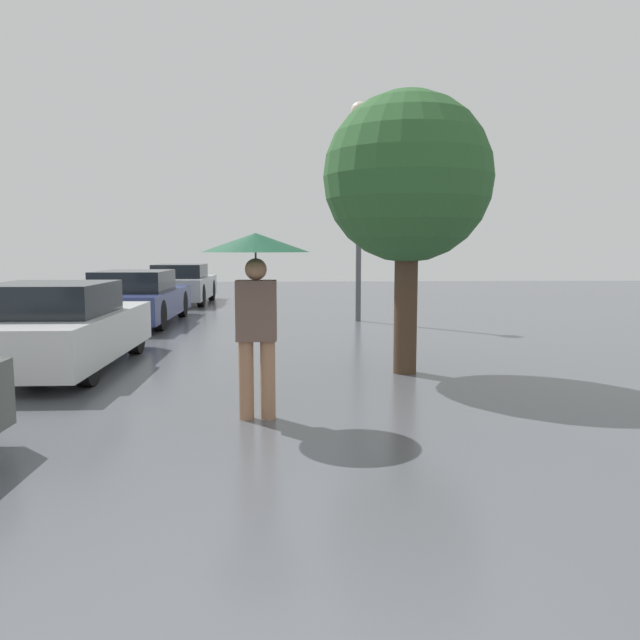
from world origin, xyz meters
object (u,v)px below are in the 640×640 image
(street_lamp, at_px, (359,172))
(tree, at_px, (408,180))
(parked_car_farthest, at_px, (181,285))
(parked_car_second, at_px, (56,328))
(pedestrian, at_px, (256,272))
(parked_car_third, at_px, (136,299))

(street_lamp, bearing_deg, tree, -90.14)
(tree, bearing_deg, street_lamp, 89.86)
(parked_car_farthest, bearing_deg, parked_car_second, -89.68)
(pedestrian, distance_m, street_lamp, 8.87)
(pedestrian, xyz_separation_m, street_lamp, (1.93, 8.43, 1.97))
(pedestrian, relative_size, street_lamp, 0.37)
(parked_car_third, relative_size, tree, 1.15)
(pedestrian, bearing_deg, tree, 49.64)
(parked_car_third, relative_size, street_lamp, 0.87)
(parked_car_second, xyz_separation_m, parked_car_farthest, (-0.06, 10.64, 0.00))
(parked_car_second, height_order, parked_car_third, parked_car_second)
(parked_car_third, xyz_separation_m, parked_car_farthest, (0.12, 5.23, 0.01))
(parked_car_second, bearing_deg, street_lamp, 48.77)
(tree, bearing_deg, parked_car_second, 173.92)
(pedestrian, relative_size, parked_car_third, 0.43)
(parked_car_third, xyz_separation_m, tree, (5.11, -5.94, 2.06))
(street_lamp, bearing_deg, parked_car_third, -177.38)
(parked_car_second, distance_m, parked_car_third, 5.41)
(pedestrian, xyz_separation_m, parked_car_farthest, (-3.07, 13.42, -0.90))
(parked_car_farthest, bearing_deg, parked_car_third, -91.29)
(pedestrian, height_order, parked_car_second, pedestrian)
(parked_car_second, relative_size, parked_car_farthest, 1.00)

